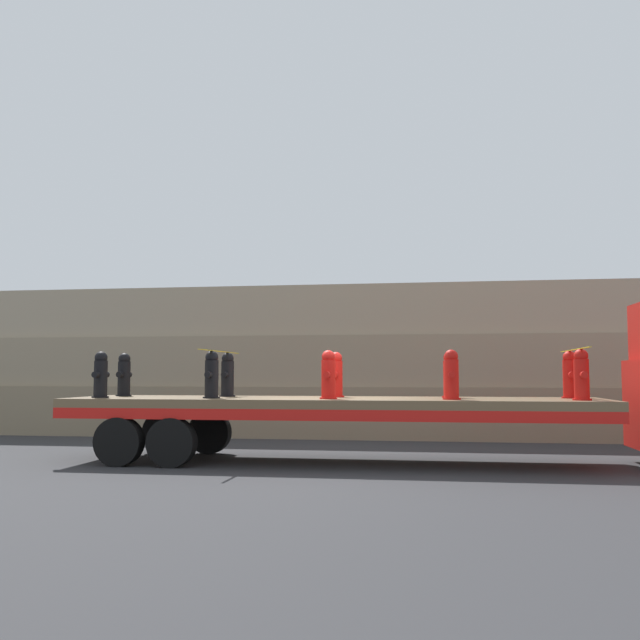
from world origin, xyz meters
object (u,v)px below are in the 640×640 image
Objects in this scene: fire_hydrant_red_near_2 at (328,375)px; fire_hydrant_red_near_4 at (581,375)px; fire_hydrant_red_near_3 at (451,375)px; fire_hydrant_black_far_0 at (124,375)px; fire_hydrant_black_far_1 at (228,375)px; fire_hydrant_red_far_2 at (336,375)px; fire_hydrant_red_far_3 at (450,375)px; flatbed_trailer at (302,409)px; fire_hydrant_red_far_4 at (570,375)px; fire_hydrant_black_near_1 at (212,375)px; fire_hydrant_black_near_0 at (101,375)px.

fire_hydrant_red_near_2 is 4.51m from fire_hydrant_red_near_4.
fire_hydrant_red_near_2 is at bearing 180.00° from fire_hydrant_red_near_3.
fire_hydrant_black_far_0 and fire_hydrant_black_far_1 have the same top height.
fire_hydrant_red_near_2 is 1.07m from fire_hydrant_red_far_2.
fire_hydrant_red_near_3 and fire_hydrant_red_far_3 have the same top height.
fire_hydrant_red_far_2 reaches higher than flatbed_trailer.
fire_hydrant_red_near_3 is 1.00× the size of fire_hydrant_red_far_4.
fire_hydrant_red_far_3 is at bearing 154.53° from fire_hydrant_red_near_4.
fire_hydrant_black_far_0 is 1.00× the size of fire_hydrant_red_far_3.
fire_hydrant_red_near_2 is at bearing -25.47° from fire_hydrant_black_far_1.
fire_hydrant_red_far_4 is (2.26, 1.07, 0.00)m from fire_hydrant_red_near_3.
fire_hydrant_black_near_1 and fire_hydrant_red_near_2 have the same top height.
fire_hydrant_red_far_2 is at bearing 42.09° from flatbed_trailer.
fire_hydrant_black_near_0 is 6.85m from fire_hydrant_red_far_3.
fire_hydrant_black_near_1 is at bearing -166.61° from fire_hydrant_red_far_3.
fire_hydrant_red_far_3 is (0.00, 1.07, 0.00)m from fire_hydrant_red_near_3.
fire_hydrant_black_near_0 and fire_hydrant_red_far_3 have the same top height.
fire_hydrant_red_near_3 and fire_hydrant_red_near_4 have the same top height.
fire_hydrant_red_near_2 and fire_hydrant_red_near_3 have the same top height.
fire_hydrant_red_near_2 is (4.51, -1.07, 0.00)m from fire_hydrant_black_far_0.
fire_hydrant_red_near_4 is at bearing 0.00° from fire_hydrant_black_near_1.
fire_hydrant_red_far_3 is (4.51, 1.07, 0.00)m from fire_hydrant_black_near_1.
fire_hydrant_black_near_1 is 1.00× the size of fire_hydrant_red_near_2.
fire_hydrant_black_near_1 is 4.51m from fire_hydrant_red_near_3.
fire_hydrant_red_near_3 is (2.26, 0.00, 0.00)m from fire_hydrant_red_near_2.
fire_hydrant_black_far_0 is 1.00× the size of fire_hydrant_red_far_2.
fire_hydrant_red_far_2 is (4.51, 1.07, 0.00)m from fire_hydrant_black_near_0.
fire_hydrant_red_near_4 is (4.51, 0.00, 0.00)m from fire_hydrant_red_near_2.
flatbed_trailer is 11.30× the size of fire_hydrant_red_far_2.
fire_hydrant_red_far_4 is at bearing 0.00° from fire_hydrant_black_far_0.
fire_hydrant_black_near_0 is 1.00× the size of fire_hydrant_black_far_0.
fire_hydrant_red_near_3 is (6.77, 0.00, 0.00)m from fire_hydrant_black_near_0.
fire_hydrant_black_far_1 and fire_hydrant_red_near_4 have the same top height.
fire_hydrant_red_far_4 is (9.03, 1.07, 0.00)m from fire_hydrant_black_near_0.
fire_hydrant_red_near_3 is at bearing -13.39° from fire_hydrant_black_far_1.
flatbed_trailer is 1.87m from fire_hydrant_black_near_1.
fire_hydrant_red_far_4 is (6.77, 0.00, 0.00)m from fire_hydrant_black_far_1.
fire_hydrant_black_near_1 is 4.64m from fire_hydrant_red_far_3.
fire_hydrant_red_near_2 is 1.00× the size of fire_hydrant_red_near_3.
fire_hydrant_black_near_0 is 1.00× the size of fire_hydrant_black_near_1.
fire_hydrant_black_far_0 and fire_hydrant_red_far_3 have the same top height.
fire_hydrant_black_near_1 is at bearing 180.00° from fire_hydrant_red_near_4.
fire_hydrant_red_near_3 is at bearing 180.00° from fire_hydrant_red_near_4.
fire_hydrant_red_near_3 is at bearing -90.00° from fire_hydrant_red_far_3.
fire_hydrant_red_far_2 is 1.00× the size of fire_hydrant_red_far_3.
fire_hydrant_black_near_0 is at bearing -166.61° from fire_hydrant_red_far_2.
fire_hydrant_red_far_3 reaches higher than flatbed_trailer.
fire_hydrant_black_far_1 is at bearing 180.00° from fire_hydrant_red_far_2.
fire_hydrant_red_far_4 is (0.00, 1.07, 0.00)m from fire_hydrant_red_near_4.
fire_hydrant_black_near_1 is 6.85m from fire_hydrant_red_far_4.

